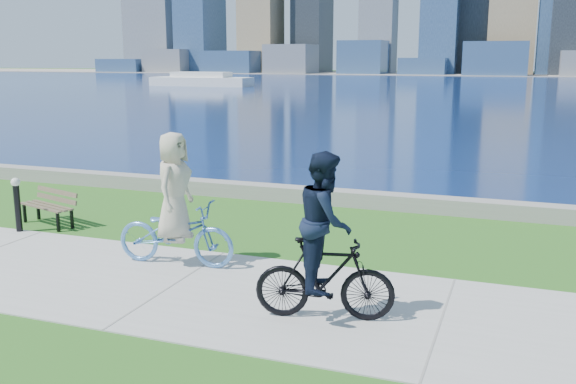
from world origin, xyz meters
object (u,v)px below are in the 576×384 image
at_px(cyclist_man, 325,250).
at_px(cyclist_woman, 175,216).
at_px(park_bench, 50,204).
at_px(bollard_lamp, 17,201).

bearing_deg(cyclist_man, cyclist_woman, 53.51).
bearing_deg(cyclist_woman, park_bench, 64.63).
relative_size(park_bench, cyclist_woman, 0.67).
relative_size(cyclist_woman, cyclist_man, 0.99).
relative_size(bollard_lamp, cyclist_woman, 0.50).
distance_m(bollard_lamp, cyclist_man, 7.29).
xyz_separation_m(bollard_lamp, cyclist_man, (6.98, -2.07, 0.33)).
bearing_deg(park_bench, cyclist_woman, -3.22).
bearing_deg(cyclist_man, bollard_lamp, 60.96).
bearing_deg(bollard_lamp, park_bench, 73.85).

